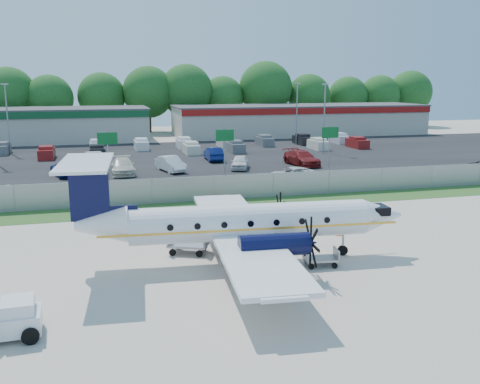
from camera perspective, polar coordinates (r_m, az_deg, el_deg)
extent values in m
plane|color=beige|center=(30.13, 2.97, -6.56)|extent=(170.00, 170.00, 0.00)
cube|color=#2D561E|center=(41.28, -2.16, -1.46)|extent=(170.00, 4.00, 0.02)
cube|color=black|center=(47.97, -4.02, 0.41)|extent=(170.00, 8.00, 0.02)
cube|color=black|center=(68.43, -7.40, 3.78)|extent=(170.00, 32.00, 0.02)
cube|color=gray|center=(42.98, -2.76, 0.42)|extent=(120.00, 0.02, 1.90)
cube|color=gray|center=(42.79, -2.77, 1.71)|extent=(120.00, 0.06, 0.06)
cube|color=gray|center=(43.17, -2.75, -0.82)|extent=(120.00, 0.06, 0.06)
cube|color=beige|center=(96.01, 6.41, 7.59)|extent=(44.00, 12.00, 5.00)
cube|color=#474749|center=(95.86, 6.45, 9.16)|extent=(44.40, 12.40, 0.24)
cube|color=maroon|center=(90.24, 7.86, 8.56)|extent=(44.00, 0.20, 1.00)
cylinder|color=gray|center=(50.67, -13.87, 3.56)|extent=(0.14, 0.14, 5.00)
cube|color=#0C5923|center=(50.31, -13.97, 5.56)|extent=(1.80, 0.08, 1.10)
cylinder|color=gray|center=(52.04, -1.66, 4.11)|extent=(0.14, 0.14, 5.00)
cube|color=#0C5923|center=(51.68, -1.63, 6.06)|extent=(1.80, 0.08, 1.10)
cylinder|color=gray|center=(55.59, 9.48, 4.45)|extent=(0.14, 0.14, 5.00)
cube|color=#0C5923|center=(55.26, 9.60, 6.28)|extent=(1.80, 0.08, 1.10)
cylinder|color=gray|center=(71.47, 8.97, 7.69)|extent=(0.18, 0.18, 9.00)
cube|color=gray|center=(71.29, 9.09, 11.30)|extent=(0.90, 0.35, 0.18)
cylinder|color=gray|center=(76.16, -23.54, 7.11)|extent=(0.18, 0.18, 9.00)
cube|color=gray|center=(76.00, -23.82, 10.48)|extent=(0.90, 0.35, 0.18)
cylinder|color=gray|center=(80.69, 6.08, 8.23)|extent=(0.18, 0.18, 9.00)
cube|color=gray|center=(80.54, 6.15, 11.42)|extent=(0.90, 0.35, 0.18)
cylinder|color=white|center=(28.27, 1.07, -3.20)|extent=(12.72, 2.92, 1.92)
cone|color=white|center=(30.57, 14.83, -2.44)|extent=(2.37, 2.09, 1.92)
cone|color=white|center=(27.77, -14.55, -3.43)|extent=(2.77, 2.12, 1.92)
cube|color=black|center=(30.41, 14.52, -1.82)|extent=(1.01, 1.38, 0.45)
cube|color=white|center=(28.33, 0.06, -4.33)|extent=(4.64, 17.96, 0.22)
cylinder|color=black|center=(25.77, 3.69, -5.66)|extent=(3.51, 1.38, 1.11)
cylinder|color=black|center=(31.26, 1.09, -2.49)|extent=(3.51, 1.38, 1.11)
cube|color=black|center=(27.43, -15.79, 0.00)|extent=(1.93, 0.33, 2.93)
cube|color=white|center=(27.19, -16.17, 3.01)|extent=(2.92, 6.43, 0.14)
cylinder|color=gray|center=(30.14, 10.92, -5.45)|extent=(0.12, 0.12, 1.31)
cylinder|color=black|center=(30.25, 10.90, -6.13)|extent=(0.58, 0.23, 0.56)
cylinder|color=black|center=(26.01, 1.24, -8.83)|extent=(0.68, 0.45, 0.65)
cylinder|color=black|center=(31.46, -0.91, -5.13)|extent=(0.68, 0.45, 0.65)
cube|color=white|center=(22.42, -23.93, -12.67)|extent=(2.77, 1.76, 0.75)
cube|color=white|center=(22.13, -22.65, -11.21)|extent=(1.26, 1.46, 0.54)
cube|color=black|center=(22.08, -21.38, -11.10)|extent=(0.26, 1.19, 0.43)
cylinder|color=black|center=(21.67, -21.46, -14.10)|extent=(0.66, 0.27, 0.64)
cylinder|color=black|center=(23.20, -21.25, -12.33)|extent=(0.66, 0.27, 0.64)
cube|color=gray|center=(30.15, -5.53, -5.61)|extent=(2.51, 2.05, 0.13)
cube|color=gray|center=(30.31, -7.44, -4.92)|extent=(0.60, 1.23, 0.65)
cube|color=gray|center=(29.83, -3.61, -5.12)|extent=(0.60, 1.23, 0.65)
cylinder|color=black|center=(29.88, -7.22, -6.41)|extent=(0.41, 0.27, 0.39)
cylinder|color=black|center=(30.97, -6.63, -5.73)|extent=(0.41, 0.27, 0.39)
cylinder|color=black|center=(29.52, -4.36, -6.58)|extent=(0.41, 0.27, 0.39)
cylinder|color=black|center=(30.62, -3.87, -5.88)|extent=(0.41, 0.27, 0.39)
cube|color=gray|center=(28.35, 8.61, -7.04)|extent=(1.87, 1.28, 0.10)
cube|color=gray|center=(28.07, 6.98, -6.63)|extent=(0.22, 1.04, 0.52)
cube|color=gray|center=(28.50, 10.23, -6.45)|extent=(0.22, 1.04, 0.52)
cylinder|color=black|center=(27.85, 7.63, -7.88)|extent=(0.32, 0.15, 0.31)
cylinder|color=black|center=(28.72, 7.16, -7.25)|extent=(0.32, 0.15, 0.31)
cylinder|color=black|center=(28.16, 10.05, -7.73)|extent=(0.32, 0.15, 0.31)
cylinder|color=black|center=(29.03, 9.51, -7.11)|extent=(0.32, 0.15, 0.31)
cone|color=#FF3C08|center=(34.05, 10.41, -4.06)|extent=(0.39, 0.39, 0.58)
cube|color=#FF3C08|center=(34.12, 10.40, -4.50)|extent=(0.41, 0.41, 0.03)
cone|color=#FF3C08|center=(41.80, -1.86, -0.90)|extent=(0.38, 0.38, 0.57)
cube|color=#FF3C08|center=(41.87, -1.85, -1.26)|extent=(0.40, 0.40, 0.03)
imported|color=beige|center=(45.50, -20.88, -1.00)|extent=(4.91, 2.37, 1.38)
imported|color=silver|center=(51.11, 5.58, 1.07)|extent=(5.30, 2.99, 1.40)
imported|color=navy|center=(56.57, -18.04, 1.59)|extent=(3.47, 5.10, 1.30)
imported|color=beige|center=(56.38, -12.35, 1.87)|extent=(2.30, 5.66, 1.64)
imported|color=silver|center=(57.20, -7.37, 2.19)|extent=(2.98, 5.20, 1.62)
imported|color=silver|center=(58.33, -0.01, 2.47)|extent=(3.09, 4.73, 1.50)
imported|color=maroon|center=(61.23, 6.58, 2.84)|extent=(3.11, 6.09, 1.69)
imported|color=silver|center=(63.46, -15.37, 2.81)|extent=(2.60, 4.98, 1.56)
imported|color=navy|center=(64.58, -2.84, 3.37)|extent=(1.83, 4.94, 1.61)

